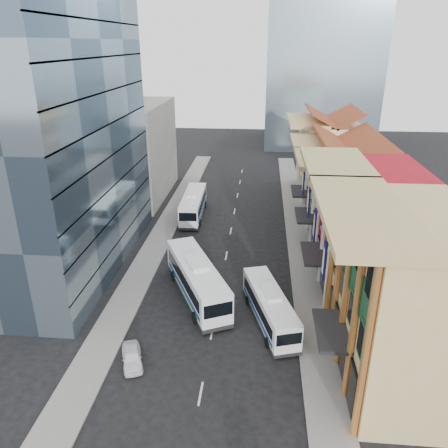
# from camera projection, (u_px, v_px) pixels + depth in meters

# --- Properties ---
(ground) EXTENTS (200.00, 200.00, 0.00)m
(ground) POSITION_uv_depth(u_px,v_px,m) (198.00, 405.00, 28.94)
(ground) COLOR black
(ground) RESTS_ON ground
(sidewalk_right) EXTENTS (3.00, 90.00, 0.15)m
(sidewalk_right) POSITION_uv_depth(u_px,v_px,m) (302.00, 258.00, 48.44)
(sidewalk_right) COLOR slate
(sidewalk_right) RESTS_ON ground
(sidewalk_left) EXTENTS (3.00, 90.00, 0.15)m
(sidewalk_left) POSITION_uv_depth(u_px,v_px,m) (152.00, 252.00, 49.83)
(sidewalk_left) COLOR slate
(sidewalk_left) RESTS_ON ground
(shophouse_tan) EXTENTS (8.00, 14.00, 12.00)m
(shophouse_tan) POSITION_uv_depth(u_px,v_px,m) (408.00, 297.00, 30.08)
(shophouse_tan) COLOR #D4B87A
(shophouse_tan) RESTS_ON ground
(shophouse_red) EXTENTS (8.00, 10.00, 12.00)m
(shophouse_red) POSITION_uv_depth(u_px,v_px,m) (370.00, 229.00, 41.11)
(shophouse_red) COLOR #A7121D
(shophouse_red) RESTS_ON ground
(shophouse_cream_near) EXTENTS (8.00, 9.00, 10.00)m
(shophouse_cream_near) POSITION_uv_depth(u_px,v_px,m) (351.00, 204.00, 50.22)
(shophouse_cream_near) COLOR white
(shophouse_cream_near) RESTS_ON ground
(shophouse_cream_mid) EXTENTS (8.00, 9.00, 10.00)m
(shophouse_cream_mid) POSITION_uv_depth(u_px,v_px,m) (339.00, 181.00, 58.49)
(shophouse_cream_mid) COLOR white
(shophouse_cream_mid) RESTS_ON ground
(shophouse_cream_far) EXTENTS (8.00, 12.00, 11.00)m
(shophouse_cream_far) POSITION_uv_depth(u_px,v_px,m) (329.00, 158.00, 67.95)
(shophouse_cream_far) COLOR white
(shophouse_cream_far) RESTS_ON ground
(office_tower) EXTENTS (12.00, 26.00, 30.00)m
(office_tower) POSITION_uv_depth(u_px,v_px,m) (48.00, 123.00, 42.01)
(office_tower) COLOR #3F5264
(office_tower) RESTS_ON ground
(office_block_far) EXTENTS (10.00, 18.00, 14.00)m
(office_block_far) POSITION_uv_depth(u_px,v_px,m) (132.00, 151.00, 66.15)
(office_block_far) COLOR gray
(office_block_far) RESTS_ON ground
(bus_left_near) EXTENTS (7.71, 12.18, 3.89)m
(bus_left_near) POSITION_uv_depth(u_px,v_px,m) (197.00, 279.00, 40.46)
(bus_left_near) COLOR white
(bus_left_near) RESTS_ON ground
(bus_left_far) EXTENTS (2.87, 11.05, 3.52)m
(bus_left_far) POSITION_uv_depth(u_px,v_px,m) (193.00, 204.00, 59.56)
(bus_left_far) COLOR white
(bus_left_far) RESTS_ON ground
(bus_right) EXTENTS (5.00, 10.04, 3.14)m
(bus_right) POSITION_uv_depth(u_px,v_px,m) (270.00, 307.00, 36.88)
(bus_right) COLOR white
(bus_right) RESTS_ON ground
(sedan_left) EXTENTS (2.54, 3.77, 1.19)m
(sedan_left) POSITION_uv_depth(u_px,v_px,m) (132.00, 357.00, 32.45)
(sedan_left) COLOR white
(sedan_left) RESTS_ON ground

